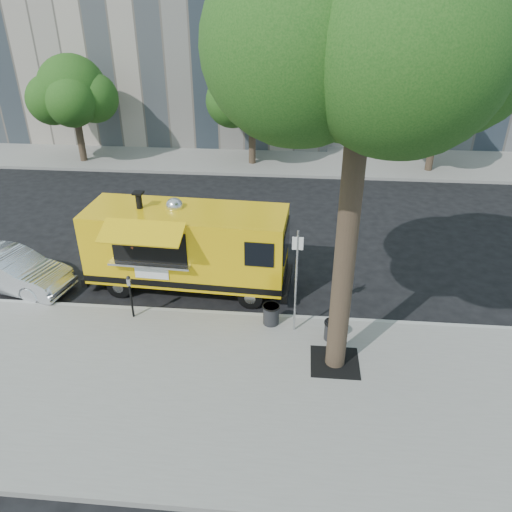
{
  "coord_description": "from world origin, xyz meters",
  "views": [
    {
      "loc": [
        1.52,
        -12.57,
        8.46
      ],
      "look_at": [
        0.37,
        0.0,
        1.54
      ],
      "focal_mm": 35.0,
      "sensor_mm": 36.0,
      "label": 1
    }
  ],
  "objects": [
    {
      "name": "sedan",
      "position": [
        -7.26,
        0.0,
        0.63
      ],
      "size": [
        4.05,
        2.17,
        1.27
      ],
      "primitive_type": "imported",
      "rotation": [
        0.0,
        0.0,
        1.34
      ],
      "color": "silver",
      "rests_on": "ground"
    },
    {
      "name": "trash_bin_right",
      "position": [
        2.55,
        -1.84,
        0.44
      ],
      "size": [
        0.45,
        0.45,
        0.54
      ],
      "color": "black",
      "rests_on": "sidewalk"
    },
    {
      "name": "food_truck",
      "position": [
        -1.81,
        0.57,
        1.46
      ],
      "size": [
        6.4,
        3.07,
        3.1
      ],
      "rotation": [
        0.0,
        0.0,
        -0.05
      ],
      "color": "yellow",
      "rests_on": "ground"
    },
    {
      "name": "sidewalk",
      "position": [
        0.0,
        -4.0,
        0.07
      ],
      "size": [
        60.0,
        6.0,
        0.15
      ],
      "primitive_type": "cube",
      "color": "gray",
      "rests_on": "ground"
    },
    {
      "name": "far_sidewalk",
      "position": [
        0.0,
        13.5,
        0.07
      ],
      "size": [
        60.0,
        5.0,
        0.15
      ],
      "primitive_type": "cube",
      "color": "gray",
      "rests_on": "ground"
    },
    {
      "name": "far_tree_c",
      "position": [
        8.0,
        12.4,
        3.72
      ],
      "size": [
        3.24,
        3.24,
        5.21
      ],
      "color": "#33261C",
      "rests_on": "far_sidewalk"
    },
    {
      "name": "trash_bin_left",
      "position": [
        0.9,
        -1.3,
        0.46
      ],
      "size": [
        0.48,
        0.48,
        0.58
      ],
      "color": "black",
      "rests_on": "sidewalk"
    },
    {
      "name": "curb",
      "position": [
        0.0,
        -0.93,
        0.07
      ],
      "size": [
        60.0,
        0.14,
        0.16
      ],
      "primitive_type": "cube",
      "color": "#999993",
      "rests_on": "ground"
    },
    {
      "name": "tree_well",
      "position": [
        2.6,
        -2.8,
        0.15
      ],
      "size": [
        1.2,
        1.2,
        0.02
      ],
      "primitive_type": "cube",
      "color": "black",
      "rests_on": "sidewalk"
    },
    {
      "name": "street_tree",
      "position": [
        2.6,
        -2.8,
        8.01
      ],
      "size": [
        4.68,
        4.68,
        10.27
      ],
      "color": "#33261C",
      "rests_on": "sidewalk"
    },
    {
      "name": "parking_meter",
      "position": [
        -3.0,
        -1.35,
        0.98
      ],
      "size": [
        0.11,
        0.11,
        1.33
      ],
      "color": "black",
      "rests_on": "sidewalk"
    },
    {
      "name": "far_tree_a",
      "position": [
        -10.0,
        12.3,
        3.78
      ],
      "size": [
        3.42,
        3.42,
        5.36
      ],
      "color": "#33261C",
      "rests_on": "far_sidewalk"
    },
    {
      "name": "far_tree_b",
      "position": [
        -1.0,
        12.7,
        3.83
      ],
      "size": [
        3.6,
        3.6,
        5.5
      ],
      "color": "#33261C",
      "rests_on": "far_sidewalk"
    },
    {
      "name": "sign_post",
      "position": [
        1.55,
        -1.55,
        1.85
      ],
      "size": [
        0.28,
        0.06,
        3.0
      ],
      "color": "silver",
      "rests_on": "sidewalk"
    },
    {
      "name": "ground",
      "position": [
        0.0,
        0.0,
        0.0
      ],
      "size": [
        120.0,
        120.0,
        0.0
      ],
      "primitive_type": "plane",
      "color": "black",
      "rests_on": "ground"
    }
  ]
}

